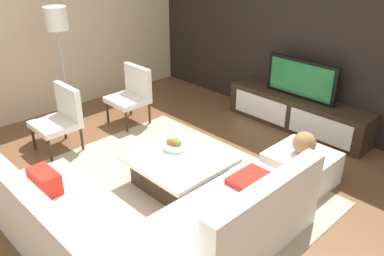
{
  "coord_description": "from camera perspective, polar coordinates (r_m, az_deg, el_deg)",
  "views": [
    {
      "loc": [
        2.82,
        -2.53,
        2.69
      ],
      "look_at": [
        -0.23,
        0.43,
        0.59
      ],
      "focal_mm": 37.38,
      "sensor_mm": 36.0,
      "label": 1
    }
  ],
  "objects": [
    {
      "name": "ground_plane",
      "position": [
        4.65,
        -1.86,
        -9.09
      ],
      "size": [
        14.0,
        14.0,
        0.0
      ],
      "primitive_type": "plane",
      "color": "brown"
    },
    {
      "name": "floor_lamp",
      "position": [
        6.07,
        -18.7,
        13.5
      ],
      "size": [
        0.31,
        0.31,
        1.76
      ],
      "color": "#A5A5AA",
      "rests_on": "ground"
    },
    {
      "name": "decorative_ball",
      "position": [
        4.7,
        15.72,
        -2.1
      ],
      "size": [
        0.27,
        0.27,
        0.27
      ],
      "primitive_type": "sphere",
      "color": "#997247",
      "rests_on": "ottoman"
    },
    {
      "name": "coffee_table",
      "position": [
        4.65,
        -1.82,
        -6.06
      ],
      "size": [
        1.04,
        0.99,
        0.38
      ],
      "color": "#332319",
      "rests_on": "ground"
    },
    {
      "name": "sectional_couch",
      "position": [
        3.74,
        -6.55,
        -14.16
      ],
      "size": [
        2.32,
        2.36,
        0.8
      ],
      "color": "white",
      "rests_on": "ground"
    },
    {
      "name": "side_wall_left",
      "position": [
        6.74,
        -19.97,
        13.72
      ],
      "size": [
        0.12,
        5.2,
        2.8
      ],
      "primitive_type": "cube",
      "color": "beige",
      "rests_on": "ground"
    },
    {
      "name": "area_rug",
      "position": [
        4.71,
        -2.69,
        -8.53
      ],
      "size": [
        3.24,
        2.48,
        0.01
      ],
      "primitive_type": "cube",
      "color": "tan",
      "rests_on": "ground"
    },
    {
      "name": "fruit_bowl",
      "position": [
        4.71,
        -2.47,
        -2.37
      ],
      "size": [
        0.28,
        0.28,
        0.14
      ],
      "color": "silver",
      "rests_on": "coffee_table"
    },
    {
      "name": "accent_chair_near",
      "position": [
        5.6,
        -18.18,
        1.75
      ],
      "size": [
        0.56,
        0.54,
        0.87
      ],
      "rotation": [
        0.0,
        0.0,
        -0.09
      ],
      "color": "#332319",
      "rests_on": "ground"
    },
    {
      "name": "feature_wall_back",
      "position": [
        6.08,
        17.54,
        12.85
      ],
      "size": [
        6.4,
        0.12,
        2.8
      ],
      "primitive_type": "cube",
      "color": "black",
      "rests_on": "ground"
    },
    {
      "name": "television",
      "position": [
        5.99,
        15.3,
        6.77
      ],
      "size": [
        1.11,
        0.06,
        0.57
      ],
      "color": "black",
      "rests_on": "media_console"
    },
    {
      "name": "accent_chair_far",
      "position": [
        6.19,
        -8.54,
        5.15
      ],
      "size": [
        0.58,
        0.51,
        0.87
      ],
      "rotation": [
        0.0,
        0.0,
        0.01
      ],
      "color": "#332319",
      "rests_on": "ground"
    },
    {
      "name": "media_console",
      "position": [
        6.18,
        14.73,
        2.11
      ],
      "size": [
        2.22,
        0.48,
        0.5
      ],
      "color": "#332319",
      "rests_on": "ground"
    },
    {
      "name": "ottoman",
      "position": [
        4.86,
        15.25,
        -5.57
      ],
      "size": [
        0.7,
        0.7,
        0.4
      ],
      "primitive_type": "cube",
      "color": "white",
      "rests_on": "ground"
    }
  ]
}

